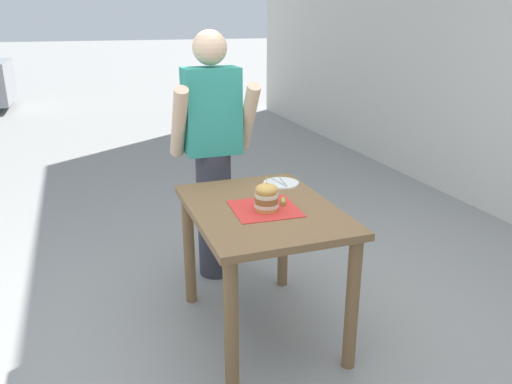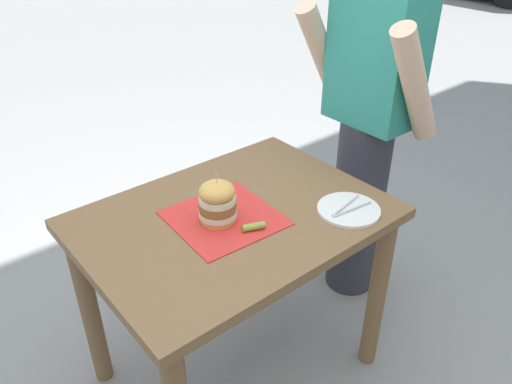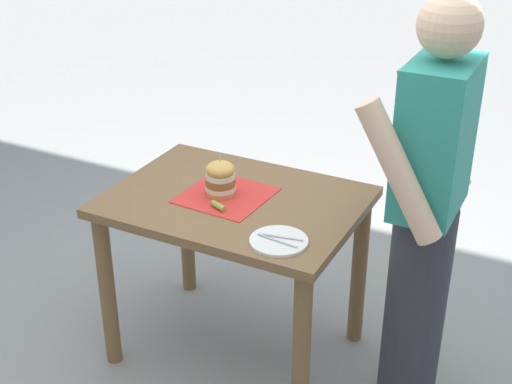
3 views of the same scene
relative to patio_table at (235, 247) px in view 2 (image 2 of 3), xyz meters
name	(u,v)px [view 2 (image 2 of 3)]	position (x,y,z in m)	size (l,w,h in m)	color
ground_plane	(238,366)	(0.00, 0.00, -0.64)	(80.00, 80.00, 0.00)	gray
patio_table	(235,247)	(0.00, 0.00, 0.00)	(0.76, 1.04, 0.79)	brown
serving_paper	(224,218)	(0.00, -0.04, 0.15)	(0.34, 0.34, 0.00)	red
sandwich	(217,201)	(0.00, -0.07, 0.22)	(0.13, 0.13, 0.18)	gold
pickle_spear	(254,227)	(0.12, -0.01, 0.16)	(0.02, 0.02, 0.08)	#8EA83D
side_plate_with_forks	(349,210)	(0.24, 0.32, 0.15)	(0.22, 0.22, 0.02)	white
diner_across_table	(368,124)	(-0.07, 0.78, 0.24)	(0.55, 0.35, 1.69)	#33333D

